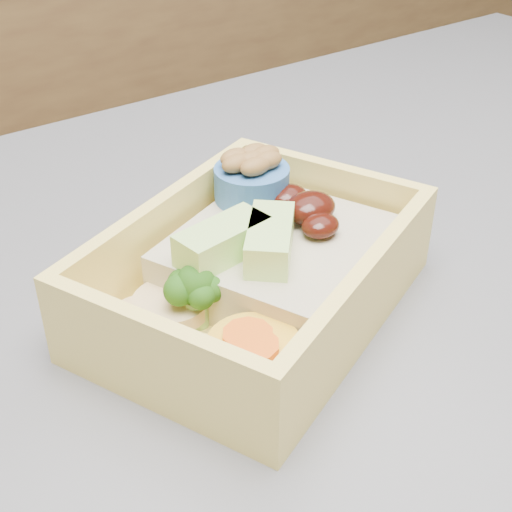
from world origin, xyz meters
TOP-DOWN VIEW (x-y plane):
  - bento_box at (-0.01, -0.00)m, footprint 0.23×0.20m

SIDE VIEW (x-z plane):
  - bento_box at x=-0.01m, z-range 0.91..0.98m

